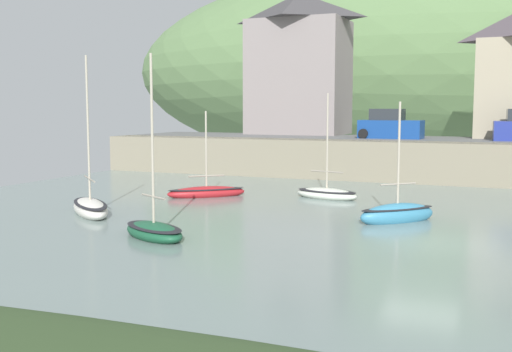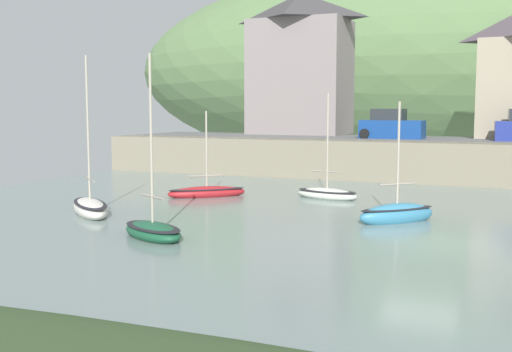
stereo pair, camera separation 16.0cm
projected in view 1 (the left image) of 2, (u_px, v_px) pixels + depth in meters
The scene contains 10 objects.
ground at pixel (423, 342), 11.37m from camera, with size 48.00×41.00×0.61m.
quay_seawall at pixel (467, 160), 36.53m from camera, with size 48.00×9.40×2.40m.
hillside_backdrop at pixel (455, 69), 71.98m from camera, with size 80.00×44.00×25.39m.
waterfront_building_left at pixel (299, 63), 47.99m from camera, with size 7.48×5.41×10.69m.
motorboat_with_cabin at pixel (327, 193), 30.70m from camera, with size 3.48×2.12×5.26m.
rowboat_small_beached at pixel (154, 230), 21.32m from camera, with size 3.30×2.63×6.37m.
sailboat_blue_trim at pixel (90, 207), 26.11m from camera, with size 3.88×3.73×6.72m.
sailboat_white_hull at pixel (206, 192), 31.22m from camera, with size 3.68×3.42×4.41m.
fishing_boat_green at pixel (397, 214), 24.31m from camera, with size 2.97×3.10×4.86m.
parked_car_near_slipway at pixel (390, 126), 41.27m from camera, with size 4.17×1.88×1.95m.
Camera 1 is at (2.91, -20.85, 4.42)m, focal length 43.87 mm.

